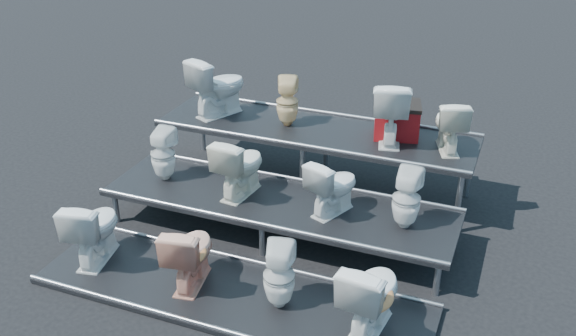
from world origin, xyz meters
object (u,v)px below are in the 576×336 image
at_px(toilet_0, 94,228).
at_px(toilet_8, 218,86).
at_px(toilet_1, 190,253).
at_px(toilet_5, 240,166).
at_px(toilet_2, 279,276).
at_px(toilet_11, 450,124).
at_px(toilet_3, 371,294).
at_px(toilet_6, 333,186).
at_px(toilet_4, 163,154).
at_px(toilet_7, 406,199).
at_px(toilet_9, 287,102).
at_px(toilet_10, 391,110).
at_px(red_crate, 397,121).

xyz_separation_m(toilet_0, toilet_8, (0.24, 2.60, 0.82)).
distance_m(toilet_1, toilet_5, 1.36).
relative_size(toilet_2, toilet_11, 1.06).
bearing_deg(toilet_3, toilet_11, -88.23).
height_order(toilet_6, toilet_11, toilet_11).
height_order(toilet_0, toilet_11, toilet_11).
bearing_deg(toilet_4, toilet_11, -158.16).
distance_m(toilet_4, toilet_7, 3.04).
bearing_deg(toilet_1, toilet_11, -139.27).
bearing_deg(toilet_6, toilet_5, 22.62).
bearing_deg(toilet_0, toilet_5, -142.98).
bearing_deg(toilet_6, toilet_11, -106.14).
height_order(toilet_0, toilet_3, toilet_3).
bearing_deg(toilet_11, toilet_1, 31.46).
bearing_deg(toilet_1, toilet_5, -98.12).
xyz_separation_m(toilet_2, toilet_6, (0.12, 1.30, 0.38)).
distance_m(toilet_9, toilet_10, 1.38).
distance_m(toilet_5, toilet_7, 1.99).
xyz_separation_m(toilet_6, toilet_10, (0.31, 1.30, 0.47)).
height_order(toilet_2, toilet_10, toilet_10).
xyz_separation_m(toilet_6, toilet_9, (-1.07, 1.30, 0.39)).
bearing_deg(toilet_4, toilet_10, -152.67).
relative_size(toilet_3, toilet_7, 1.17).
distance_m(toilet_3, toilet_8, 3.97).
relative_size(toilet_1, toilet_8, 0.91).
bearing_deg(toilet_7, toilet_5, 2.38).
distance_m(toilet_8, toilet_11, 3.13).
relative_size(toilet_3, red_crate, 1.44).
bearing_deg(toilet_1, toilet_10, -128.38).
relative_size(toilet_8, red_crate, 1.48).
height_order(toilet_1, toilet_9, toilet_9).
xyz_separation_m(toilet_10, red_crate, (0.05, 0.17, -0.21)).
xyz_separation_m(toilet_9, toilet_11, (2.11, 0.00, 0.01)).
relative_size(toilet_5, toilet_10, 0.92).
bearing_deg(toilet_9, toilet_0, 46.65).
bearing_deg(toilet_10, toilet_1, 47.65).
distance_m(toilet_1, toilet_6, 1.76).
bearing_deg(toilet_10, red_crate, -120.56).
height_order(toilet_3, toilet_10, toilet_10).
bearing_deg(toilet_5, toilet_7, -173.40).
relative_size(toilet_4, toilet_6, 1.01).
bearing_deg(toilet_8, toilet_1, 134.96).
relative_size(toilet_0, toilet_1, 1.05).
height_order(toilet_0, toilet_4, toilet_4).
distance_m(toilet_2, toilet_3, 0.93).
relative_size(toilet_3, toilet_11, 1.20).
bearing_deg(red_crate, toilet_10, -121.15).
distance_m(toilet_3, toilet_4, 3.30).
relative_size(toilet_6, toilet_7, 0.97).
bearing_deg(toilet_10, toilet_5, 28.13).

